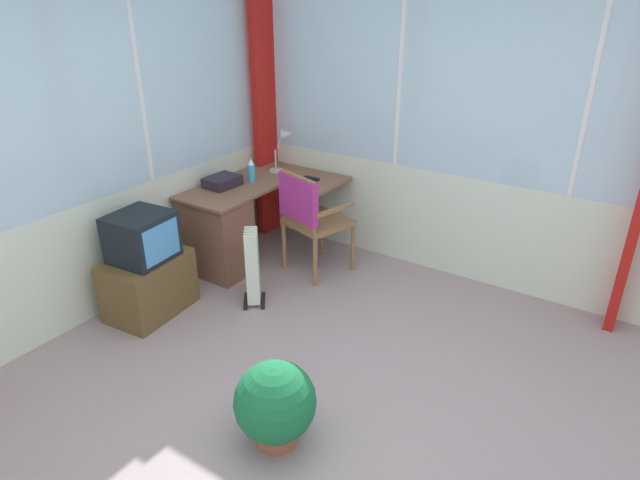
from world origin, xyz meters
name	(u,v)px	position (x,y,z in m)	size (l,w,h in m)	color
ground	(328,435)	(0.00, 0.00, -0.03)	(5.42, 5.35, 0.06)	gray
north_window_panel	(57,153)	(0.00, 2.21, 1.31)	(4.42, 0.07, 2.63)	silver
east_window_panel	(482,130)	(2.24, 0.00, 1.31)	(0.07, 4.35, 2.63)	silver
curtain_corner	(266,109)	(2.11, 2.08, 1.26)	(0.32, 0.07, 2.53)	red
desk	(225,229)	(1.17, 1.84, 0.40)	(1.33, 1.02, 0.73)	brown
desk_lamp	(284,143)	(2.00, 1.79, 1.00)	(0.24, 0.21, 0.41)	#B2B7BC
tv_remote	(312,178)	(1.92, 1.42, 0.74)	(0.04, 0.15, 0.02)	black
spray_bottle	(251,171)	(1.57, 1.84, 0.83)	(0.06, 0.06, 0.22)	#38ABD7
paper_tray	(222,181)	(1.32, 1.97, 0.77)	(0.30, 0.23, 0.09)	#261F2C
wooden_armchair	(307,211)	(1.51, 1.19, 0.60)	(0.60, 0.60, 0.94)	#8D623F
tv_on_stand	(147,270)	(0.32, 1.86, 0.37)	(0.68, 0.50, 0.83)	brown
space_heater	(253,265)	(0.88, 1.28, 0.33)	(0.29, 0.27, 0.64)	silver
potted_plant	(275,404)	(-0.22, 0.21, 0.27)	(0.46, 0.46, 0.51)	#A6523E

